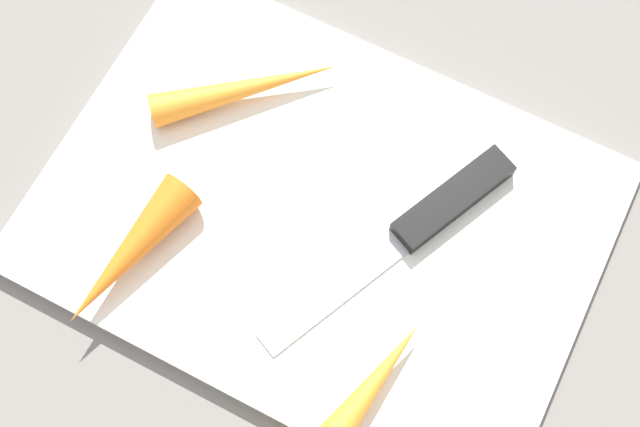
# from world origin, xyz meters

# --- Properties ---
(ground_plane) EXTENTS (1.40, 1.40, 0.00)m
(ground_plane) POSITION_xyz_m (0.00, 0.00, 0.00)
(ground_plane) COLOR slate
(cutting_board) EXTENTS (0.36, 0.26, 0.01)m
(cutting_board) POSITION_xyz_m (0.00, 0.00, 0.01)
(cutting_board) COLOR silver
(cutting_board) RESTS_ON ground_plane
(knife) EXTENTS (0.10, 0.19, 0.01)m
(knife) POSITION_xyz_m (0.07, 0.03, 0.02)
(knife) COLOR #B7B7BC
(knife) RESTS_ON cutting_board
(carrot_shortest) EXTENTS (0.05, 0.11, 0.03)m
(carrot_shortest) POSITION_xyz_m (-0.09, -0.08, 0.03)
(carrot_shortest) COLOR orange
(carrot_shortest) RESTS_ON cutting_board
(carrot_medium) EXTENTS (0.05, 0.11, 0.03)m
(carrot_medium) POSITION_xyz_m (0.08, -0.10, 0.03)
(carrot_medium) COLOR orange
(carrot_medium) RESTS_ON cutting_board
(carrot_longest) EXTENTS (0.11, 0.11, 0.02)m
(carrot_longest) POSITION_xyz_m (-0.08, 0.05, 0.02)
(carrot_longest) COLOR orange
(carrot_longest) RESTS_ON cutting_board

